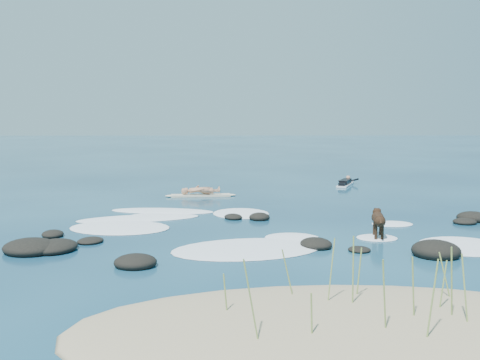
{
  "coord_description": "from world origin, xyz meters",
  "views": [
    {
      "loc": [
        -1.93,
        -15.82,
        3.23
      ],
      "look_at": [
        -1.56,
        4.0,
        0.9
      ],
      "focal_mm": 40.0,
      "sensor_mm": 36.0,
      "label": 1
    }
  ],
  "objects": [
    {
      "name": "dune_grass",
      "position": [
        0.22,
        -8.04,
        0.65
      ],
      "size": [
        3.84,
        1.92,
        1.24
      ],
      "color": "olive",
      "rests_on": "ground"
    },
    {
      "name": "breaking_foam",
      "position": [
        -1.54,
        -0.6,
        0.01
      ],
      "size": [
        13.89,
        7.71,
        0.12
      ],
      "color": "white",
      "rests_on": "ground"
    },
    {
      "name": "sand_dune",
      "position": [
        0.0,
        -8.2,
        0.0
      ],
      "size": [
        9.0,
        4.4,
        0.6
      ],
      "primitive_type": "ellipsoid",
      "color": "#9E8966",
      "rests_on": "ground"
    },
    {
      "name": "standing_surfer_rig",
      "position": [
        -3.14,
        5.89,
        0.65
      ],
      "size": [
        2.92,
        0.73,
        1.66
      ],
      "rotation": [
        0.0,
        0.0,
        0.1
      ],
      "color": "beige",
      "rests_on": "ground"
    },
    {
      "name": "reef_rocks",
      "position": [
        -0.25,
        -2.77,
        0.1
      ],
      "size": [
        14.74,
        6.32,
        0.5
      ],
      "color": "black",
      "rests_on": "ground"
    },
    {
      "name": "dog",
      "position": [
        2.02,
        -1.88,
        0.53
      ],
      "size": [
        0.45,
        1.25,
        0.8
      ],
      "rotation": [
        0.0,
        0.0,
        1.41
      ],
      "color": "black",
      "rests_on": "ground"
    },
    {
      "name": "paddling_surfer_rig",
      "position": [
        3.58,
        9.35,
        0.13
      ],
      "size": [
        1.39,
        2.22,
        0.39
      ],
      "rotation": [
        0.0,
        0.0,
        1.17
      ],
      "color": "white",
      "rests_on": "ground"
    },
    {
      "name": "ground",
      "position": [
        0.0,
        0.0,
        0.0
      ],
      "size": [
        160.0,
        160.0,
        0.0
      ],
      "primitive_type": "plane",
      "color": "#0A2642",
      "rests_on": "ground"
    }
  ]
}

